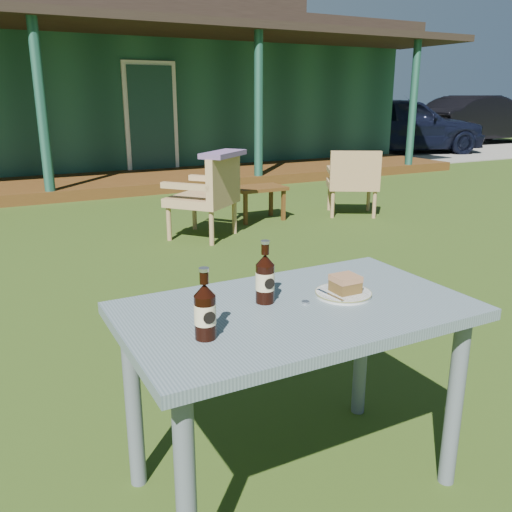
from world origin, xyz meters
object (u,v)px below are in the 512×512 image
plate (343,293)px  side_table (259,191)px  cake_slice (345,284)px  cola_bottle_far (205,311)px  cola_bottle_near (265,278)px  car_near (400,125)px  armchair_left (209,192)px  car_far (480,120)px  armchair_right (353,179)px  cafe_table (296,333)px

plate → side_table: plate is taller
cake_slice → cola_bottle_far: size_ratio=0.42×
cola_bottle_far → side_table: cola_bottle_far is taller
cola_bottle_near → side_table: bearing=62.3°
car_near → cola_bottle_near: size_ratio=18.95×
armchair_left → side_table: 0.99m
car_far → armchair_right: car_far is taller
cola_bottle_near → armchair_right: bearing=48.8°
plate → armchair_right: bearing=51.9°
car_far → side_table: (-11.15, -6.42, -0.38)m
cafe_table → plate: plate is taller
car_far → cake_slice: bearing=128.4°
car_far → cola_bottle_far: 17.21m
cafe_table → cola_bottle_near: 0.22m
car_near → car_far: bearing=-59.4°
car_near → cola_bottle_far: car_near is taller
cafe_table → cola_bottle_near: size_ratio=5.38×
cafe_table → cola_bottle_near: cola_bottle_near is taller
car_far → cola_bottle_near: size_ratio=19.59×
car_near → cafe_table: 12.90m
armchair_left → side_table: armchair_left is taller
cola_bottle_near → armchair_right: 4.94m
cake_slice → cola_bottle_far: (-0.59, -0.10, 0.04)m
car_far → armchair_right: size_ratio=5.47×
plate → cola_bottle_near: (-0.28, 0.07, 0.08)m
armchair_right → cola_bottle_near: bearing=-131.2°
cake_slice → armchair_left: armchair_left is taller
armchair_right → side_table: armchair_right is taller
armchair_left → plate: bearing=-105.3°
side_table → plate: bearing=-114.1°
car_far → cake_slice: car_far is taller
armchair_left → armchair_right: 1.99m
car_far → plate: car_far is taller
cola_bottle_far → armchair_right: bearing=47.6°
car_near → plate: bearing=152.5°
cola_bottle_far → cake_slice: bearing=9.7°
plate → cake_slice: size_ratio=2.22×
cake_slice → armchair_right: armchair_right is taller
cafe_table → cola_bottle_far: cola_bottle_far is taller
cafe_table → cola_bottle_far: (-0.38, -0.10, 0.19)m
armchair_right → car_far: bearing=33.9°
car_near → armchair_right: (-5.73, -5.56, -0.27)m
car_near → cake_slice: (-8.68, -9.34, 0.05)m
cake_slice → armchair_left: bearing=74.8°
car_near → armchair_left: (-7.71, -5.76, -0.25)m
car_near → cake_slice: size_ratio=45.94×
armchair_right → armchair_left: bearing=-174.2°
car_far → cafe_table: bearing=127.9°
car_far → armchair_left: car_far is taller
side_table → cafe_table: bearing=-116.4°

